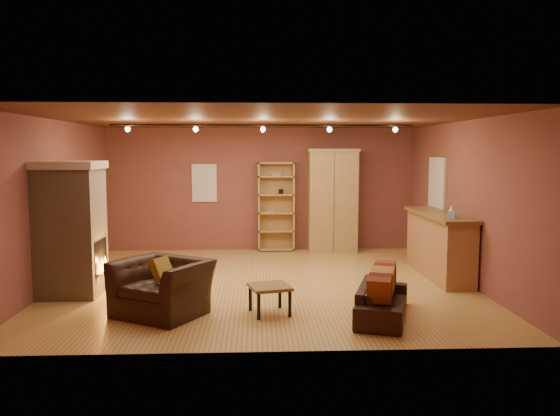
{
  "coord_description": "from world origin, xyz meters",
  "views": [
    {
      "loc": [
        -0.13,
        -9.26,
        2.28
      ],
      "look_at": [
        0.29,
        0.2,
        1.29
      ],
      "focal_mm": 35.0,
      "sensor_mm": 36.0,
      "label": 1
    }
  ],
  "objects_px": {
    "bookcase": "(276,206)",
    "coffee_table": "(270,289)",
    "bar_counter": "(439,244)",
    "armchair": "(162,278)",
    "loveseat": "(382,293)",
    "armoire": "(332,200)",
    "fireplace": "(71,229)"
  },
  "relations": [
    {
      "from": "coffee_table",
      "to": "bar_counter",
      "type": "bearing_deg",
      "value": 34.65
    },
    {
      "from": "armoire",
      "to": "coffee_table",
      "type": "bearing_deg",
      "value": -108.05
    },
    {
      "from": "bar_counter",
      "to": "coffee_table",
      "type": "relative_size",
      "value": 3.7
    },
    {
      "from": "armchair",
      "to": "bookcase",
      "type": "bearing_deg",
      "value": 100.56
    },
    {
      "from": "bookcase",
      "to": "coffee_table",
      "type": "bearing_deg",
      "value": -93.21
    },
    {
      "from": "fireplace",
      "to": "loveseat",
      "type": "relative_size",
      "value": 1.3
    },
    {
      "from": "loveseat",
      "to": "armchair",
      "type": "xyz_separation_m",
      "value": [
        -3.04,
        0.27,
        0.18
      ]
    },
    {
      "from": "bookcase",
      "to": "armoire",
      "type": "relative_size",
      "value": 0.87
    },
    {
      "from": "bar_counter",
      "to": "armchair",
      "type": "height_order",
      "value": "bar_counter"
    },
    {
      "from": "bookcase",
      "to": "loveseat",
      "type": "height_order",
      "value": "bookcase"
    },
    {
      "from": "armoire",
      "to": "loveseat",
      "type": "distance_m",
      "value": 5.04
    },
    {
      "from": "bar_counter",
      "to": "armchair",
      "type": "xyz_separation_m",
      "value": [
        -4.64,
        -2.14,
        -0.07
      ]
    },
    {
      "from": "bar_counter",
      "to": "armchair",
      "type": "bearing_deg",
      "value": -155.28
    },
    {
      "from": "loveseat",
      "to": "coffee_table",
      "type": "xyz_separation_m",
      "value": [
        -1.54,
        0.24,
        0.01
      ]
    },
    {
      "from": "armchair",
      "to": "fireplace",
      "type": "bearing_deg",
      "value": 174.95
    },
    {
      "from": "bookcase",
      "to": "armchair",
      "type": "xyz_separation_m",
      "value": [
        -1.78,
        -4.89,
        -0.51
      ]
    },
    {
      "from": "fireplace",
      "to": "armchair",
      "type": "relative_size",
      "value": 1.51
    },
    {
      "from": "fireplace",
      "to": "bar_counter",
      "type": "bearing_deg",
      "value": 9.03
    },
    {
      "from": "coffee_table",
      "to": "loveseat",
      "type": "bearing_deg",
      "value": -8.74
    },
    {
      "from": "bar_counter",
      "to": "coffee_table",
      "type": "height_order",
      "value": "bar_counter"
    },
    {
      "from": "armoire",
      "to": "bar_counter",
      "type": "xyz_separation_m",
      "value": [
        1.6,
        -2.56,
        -0.58
      ]
    },
    {
      "from": "armchair",
      "to": "coffee_table",
      "type": "xyz_separation_m",
      "value": [
        1.5,
        -0.03,
        -0.17
      ]
    },
    {
      "from": "bar_counter",
      "to": "loveseat",
      "type": "xyz_separation_m",
      "value": [
        -1.6,
        -2.41,
        -0.25
      ]
    },
    {
      "from": "bookcase",
      "to": "bar_counter",
      "type": "distance_m",
      "value": 4.0
    },
    {
      "from": "bookcase",
      "to": "armoire",
      "type": "bearing_deg",
      "value": -8.43
    },
    {
      "from": "coffee_table",
      "to": "armoire",
      "type": "bearing_deg",
      "value": 71.95
    },
    {
      "from": "bar_counter",
      "to": "loveseat",
      "type": "height_order",
      "value": "bar_counter"
    },
    {
      "from": "armoire",
      "to": "bookcase",
      "type": "bearing_deg",
      "value": 171.57
    },
    {
      "from": "fireplace",
      "to": "armoire",
      "type": "height_order",
      "value": "armoire"
    },
    {
      "from": "armchair",
      "to": "coffee_table",
      "type": "height_order",
      "value": "armchair"
    },
    {
      "from": "armoire",
      "to": "coffee_table",
      "type": "relative_size",
      "value": 3.54
    },
    {
      "from": "bookcase",
      "to": "bar_counter",
      "type": "xyz_separation_m",
      "value": [
        2.86,
        -2.75,
        -0.44
      ]
    }
  ]
}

